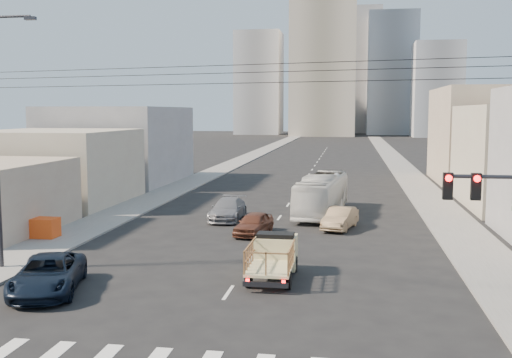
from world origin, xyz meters
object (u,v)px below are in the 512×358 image
(sedan_brown, at_px, (254,224))
(sedan_grey, at_px, (228,209))
(navy_pickup, at_px, (48,274))
(city_bus, at_px, (322,194))
(sedan_tan, at_px, (340,218))
(crate_stack, at_px, (42,228))
(flatbed_pickup, at_px, (273,254))

(sedan_brown, relative_size, sedan_grey, 0.79)
(navy_pickup, xyz_separation_m, city_bus, (10.35, 21.04, 0.71))
(sedan_tan, bearing_deg, city_bus, 118.74)
(sedan_brown, bearing_deg, sedan_tan, 37.20)
(sedan_tan, bearing_deg, crate_stack, -147.37)
(navy_pickup, distance_m, crate_stack, 11.19)
(sedan_brown, height_order, sedan_grey, sedan_grey)
(flatbed_pickup, bearing_deg, sedan_tan, 77.00)
(city_bus, relative_size, sedan_tan, 2.49)
(navy_pickup, relative_size, sedan_tan, 1.29)
(city_bus, bearing_deg, sedan_tan, -68.35)
(sedan_brown, bearing_deg, flatbed_pickup, -65.77)
(city_bus, relative_size, sedan_grey, 2.07)
(navy_pickup, bearing_deg, sedan_tan, 36.75)
(sedan_tan, distance_m, crate_stack, 18.33)
(crate_stack, bearing_deg, sedan_grey, 40.01)
(flatbed_pickup, xyz_separation_m, sedan_brown, (-2.41, 9.38, -0.41))
(navy_pickup, bearing_deg, sedan_brown, 46.77)
(sedan_grey, xyz_separation_m, crate_stack, (-9.54, -8.01, -0.05))
(flatbed_pickup, relative_size, sedan_grey, 0.87)
(flatbed_pickup, relative_size, navy_pickup, 0.81)
(sedan_grey, distance_m, crate_stack, 12.45)
(sedan_tan, distance_m, sedan_grey, 8.08)
(city_bus, relative_size, crate_stack, 5.82)
(navy_pickup, bearing_deg, city_bus, 47.57)
(sedan_grey, bearing_deg, crate_stack, -139.88)
(sedan_grey, bearing_deg, navy_pickup, -102.56)
(sedan_tan, bearing_deg, sedan_brown, -138.86)
(city_bus, height_order, sedan_tan, city_bus)
(sedan_grey, bearing_deg, flatbed_pickup, -70.34)
(flatbed_pickup, xyz_separation_m, crate_stack, (-14.56, 6.14, -0.40))
(navy_pickup, height_order, crate_stack, navy_pickup)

